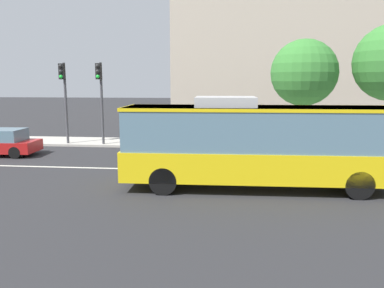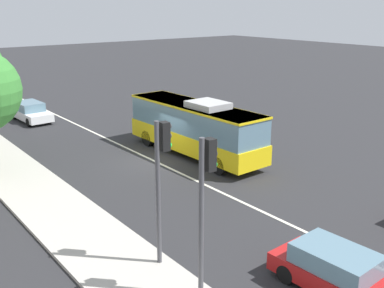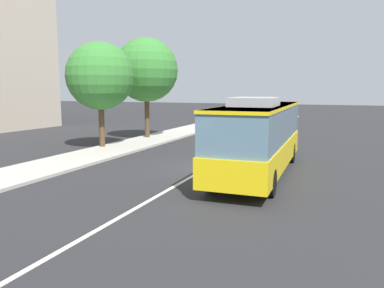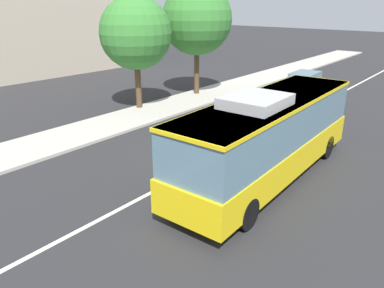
{
  "view_description": "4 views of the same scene",
  "coord_description": "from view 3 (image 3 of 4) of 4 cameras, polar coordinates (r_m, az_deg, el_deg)",
  "views": [
    {
      "loc": [
        -1.48,
        -16.42,
        3.98
      ],
      "look_at": [
        -3.15,
        -0.37,
        1.29
      ],
      "focal_mm": 34.62,
      "sensor_mm": 36.0,
      "label": 1
    },
    {
      "loc": [
        -21.41,
        13.8,
        8.76
      ],
      "look_at": [
        -2.7,
        -0.65,
        1.58
      ],
      "focal_mm": 43.26,
      "sensor_mm": 36.0,
      "label": 2
    },
    {
      "loc": [
        -17.01,
        -6.09,
        3.8
      ],
      "look_at": [
        -0.98,
        0.41,
        1.28
      ],
      "focal_mm": 35.48,
      "sensor_mm": 36.0,
      "label": 3
    },
    {
      "loc": [
        -12.21,
        -8.5,
        6.36
      ],
      "look_at": [
        -2.52,
        -0.59,
        1.53
      ],
      "focal_mm": 34.76,
      "sensor_mm": 36.0,
      "label": 4
    }
  ],
  "objects": [
    {
      "name": "lane_centre_line",
      "position": [
        18.46,
        2.34,
        -3.59
      ],
      "size": [
        76.0,
        0.16,
        0.01
      ],
      "primitive_type": "cube",
      "color": "silver",
      "rests_on": "ground_plane"
    },
    {
      "name": "street_tree_kerbside_left",
      "position": [
        29.04,
        -6.89,
        10.96
      ],
      "size": [
        4.75,
        4.75,
        7.57
      ],
      "color": "#4C3823",
      "rests_on": "ground_plane"
    },
    {
      "name": "transit_bus",
      "position": [
        17.01,
        9.99,
        1.43
      ],
      "size": [
        10.06,
        2.76,
        3.46
      ],
      "rotation": [
        0.0,
        0.0,
        0.03
      ],
      "color": "yellow",
      "rests_on": "ground_plane"
    },
    {
      "name": "street_tree_kerbside_centre",
      "position": [
        24.81,
        -13.66,
        9.88
      ],
      "size": [
        4.24,
        4.24,
        6.73
      ],
      "color": "#4C3823",
      "rests_on": "ground_plane"
    },
    {
      "name": "sedan_white",
      "position": [
        32.3,
        6.9,
        2.76
      ],
      "size": [
        4.58,
        2.02,
        1.46
      ],
      "rotation": [
        0.0,
        0.0,
        3.19
      ],
      "color": "white",
      "rests_on": "ground_plane"
    },
    {
      "name": "ground_plane",
      "position": [
        18.46,
        2.34,
        -3.6
      ],
      "size": [
        160.0,
        160.0,
        0.0
      ],
      "primitive_type": "plane",
      "color": "#28282B"
    },
    {
      "name": "sidewalk_kerb",
      "position": [
        21.88,
        -15.6,
        -1.84
      ],
      "size": [
        80.0,
        3.2,
        0.14
      ],
      "primitive_type": "cube",
      "color": "#B2ADA3",
      "rests_on": "ground_plane"
    }
  ]
}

